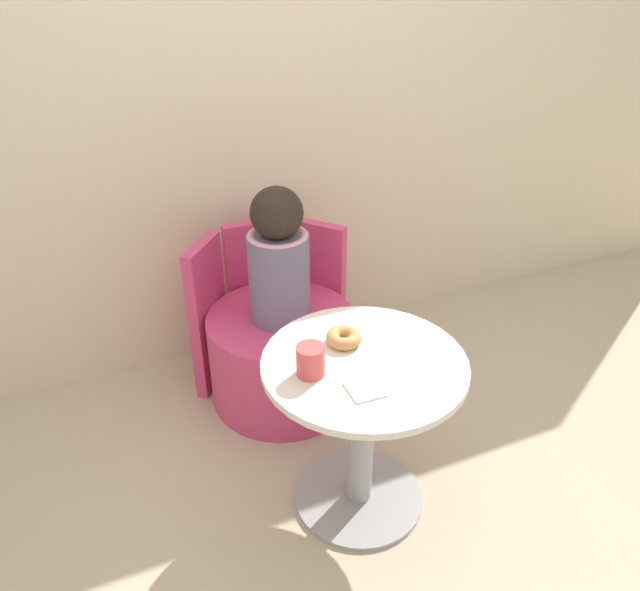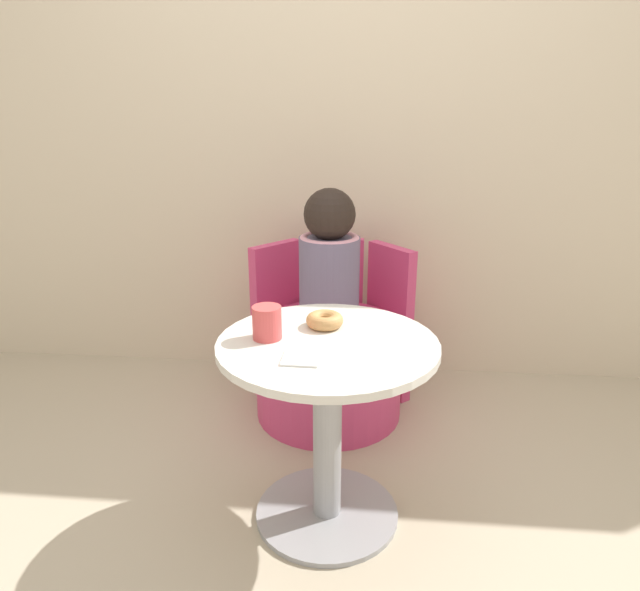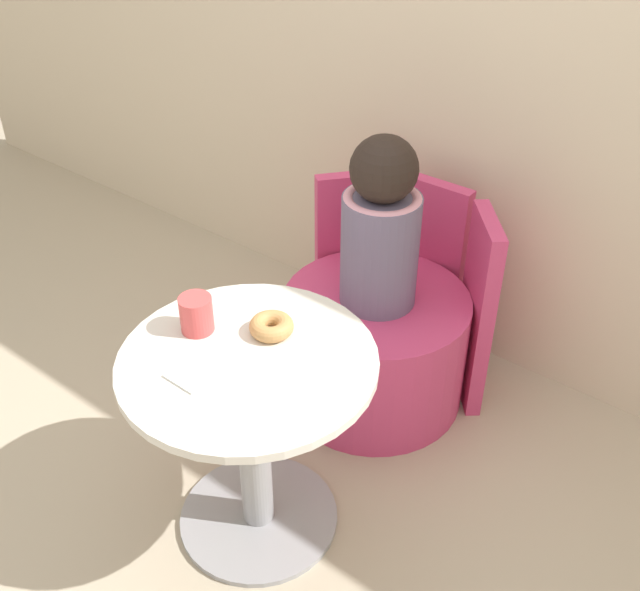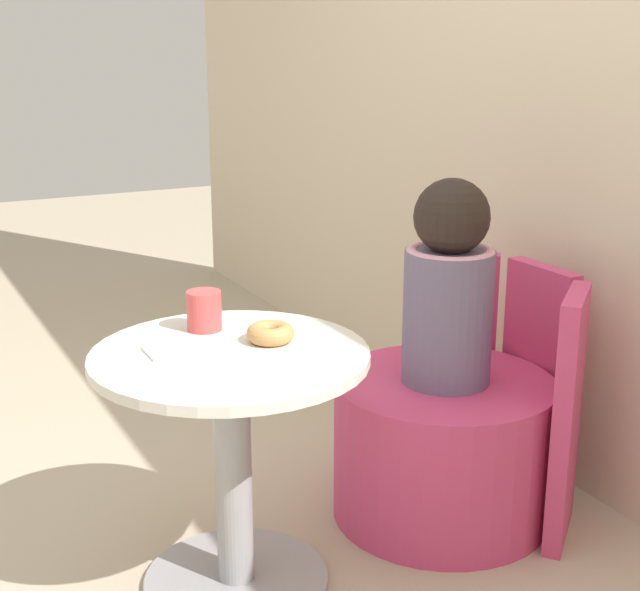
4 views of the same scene
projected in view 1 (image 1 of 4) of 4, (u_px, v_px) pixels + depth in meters
The scene contains 9 objects.
ground_plane at pixel (352, 494), 2.31m from camera, with size 12.00×12.00×0.00m, color #B7A88E.
back_wall at pixel (241, 97), 2.59m from camera, with size 6.00×0.06×2.40m.
round_table at pixel (362, 411), 2.08m from camera, with size 0.66×0.66×0.62m.
tub_chair at pixel (282, 357), 2.70m from camera, with size 0.62×0.62×0.41m.
booth_backrest at pixel (262, 300), 2.83m from camera, with size 0.73×0.26×0.70m.
child_figure at pixel (278, 259), 2.46m from camera, with size 0.25×0.25×0.57m.
donut at pixel (344, 338), 2.05m from camera, with size 0.12×0.12×0.04m.
cup at pixel (311, 361), 1.90m from camera, with size 0.09×0.09×0.10m.
paper_napkin at pixel (365, 389), 1.85m from camera, with size 0.10×0.10×0.01m.
Camera 1 is at (-0.75, -1.43, 1.81)m, focal length 35.00 mm.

